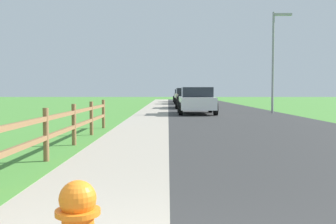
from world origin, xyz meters
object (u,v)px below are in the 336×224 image
at_px(parked_car_beige, 183,96).
at_px(street_lamp, 273,53).
at_px(parked_suv_white, 195,100).
at_px(parked_car_silver, 180,95).
at_px(parked_car_black, 186,98).

distance_m(parked_car_beige, street_lamp, 17.71).
xyz_separation_m(parked_suv_white, street_lamp, (4.85, 1.04, 2.87)).
relative_size(parked_suv_white, parked_car_silver, 1.05).
distance_m(parked_suv_white, parked_car_beige, 17.85).
bearing_deg(parked_car_silver, parked_car_black, -90.32).
distance_m(parked_car_silver, street_lamp, 24.89).
distance_m(parked_suv_white, street_lamp, 5.73).
bearing_deg(street_lamp, parked_suv_white, -167.88).
bearing_deg(parked_car_black, street_lamp, -55.31).
relative_size(parked_car_beige, street_lamp, 0.71).
height_order(parked_car_black, parked_car_silver, parked_car_silver).
distance_m(parked_car_black, street_lamp, 9.12).
height_order(parked_suv_white, parked_car_silver, parked_suv_white).
relative_size(parked_suv_white, parked_car_black, 0.89).
bearing_deg(parked_car_beige, street_lamp, -74.06).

